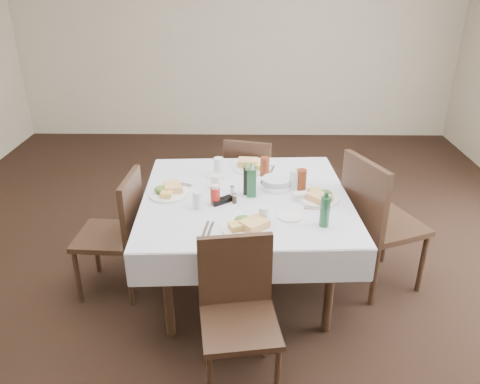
{
  "coord_description": "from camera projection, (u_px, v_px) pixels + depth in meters",
  "views": [
    {
      "loc": [
        0.14,
        -3.04,
        2.21
      ],
      "look_at": [
        0.1,
        -0.12,
        0.8
      ],
      "focal_mm": 35.0,
      "sensor_mm": 36.0,
      "label": 1
    }
  ],
  "objects": [
    {
      "name": "water_s",
      "position": [
        264.0,
        215.0,
        2.9
      ],
      "size": [
        0.06,
        0.06,
        0.11
      ],
      "color": "silver",
      "rests_on": "dining_table"
    },
    {
      "name": "dining_table",
      "position": [
        246.0,
        205.0,
        3.31
      ],
      "size": [
        1.51,
        1.51,
        0.76
      ],
      "color": "black",
      "rests_on": "ground"
    },
    {
      "name": "green_bottle",
      "position": [
        325.0,
        211.0,
        2.85
      ],
      "size": [
        0.06,
        0.06,
        0.23
      ],
      "color": "#235937",
      "rests_on": "dining_table"
    },
    {
      "name": "side_plate_a",
      "position": [
        216.0,
        175.0,
        3.59
      ],
      "size": [
        0.16,
        0.16,
        0.01
      ],
      "color": "white",
      "rests_on": "dining_table"
    },
    {
      "name": "ground_plane",
      "position": [
        228.0,
        277.0,
        3.7
      ],
      "size": [
        7.0,
        7.0,
        0.0
      ],
      "primitive_type": "plane",
      "color": "black"
    },
    {
      "name": "cutlery_w",
      "position": [
        182.0,
        184.0,
        3.44
      ],
      "size": [
        0.17,
        0.11,
        0.01
      ],
      "color": "silver",
      "rests_on": "dining_table"
    },
    {
      "name": "side_plate_b",
      "position": [
        290.0,
        216.0,
        3.0
      ],
      "size": [
        0.16,
        0.16,
        0.01
      ],
      "color": "white",
      "rests_on": "dining_table"
    },
    {
      "name": "water_e",
      "position": [
        295.0,
        179.0,
        3.36
      ],
      "size": [
        0.08,
        0.08,
        0.14
      ],
      "color": "silver",
      "rests_on": "dining_table"
    },
    {
      "name": "meal_east",
      "position": [
        319.0,
        197.0,
        3.21
      ],
      "size": [
        0.28,
        0.28,
        0.06
      ],
      "color": "white",
      "rests_on": "dining_table"
    },
    {
      "name": "water_n",
      "position": [
        219.0,
        167.0,
        3.58
      ],
      "size": [
        0.08,
        0.08,
        0.14
      ],
      "color": "silver",
      "rests_on": "dining_table"
    },
    {
      "name": "sunglasses",
      "position": [
        222.0,
        201.0,
        3.17
      ],
      "size": [
        0.15,
        0.13,
        0.03
      ],
      "color": "black",
      "rests_on": "dining_table"
    },
    {
      "name": "chair_south",
      "position": [
        238.0,
        304.0,
        2.61
      ],
      "size": [
        0.48,
        0.48,
        0.89
      ],
      "color": "black",
      "rests_on": "ground"
    },
    {
      "name": "iced_tea_a",
      "position": [
        265.0,
        166.0,
        3.57
      ],
      "size": [
        0.07,
        0.07,
        0.15
      ],
      "color": "maroon",
      "rests_on": "dining_table"
    },
    {
      "name": "cutlery_e",
      "position": [
        316.0,
        209.0,
        3.09
      ],
      "size": [
        0.17,
        0.06,
        0.01
      ],
      "color": "silver",
      "rests_on": "dining_table"
    },
    {
      "name": "chair_east",
      "position": [
        375.0,
        216.0,
        3.35
      ],
      "size": [
        0.65,
        0.65,
        1.04
      ],
      "color": "black",
      "rests_on": "ground"
    },
    {
      "name": "salt_shaker",
      "position": [
        232.0,
        191.0,
        3.27
      ],
      "size": [
        0.03,
        0.03,
        0.07
      ],
      "color": "white",
      "rests_on": "dining_table"
    },
    {
      "name": "coffee_mug",
      "position": [
        216.0,
        181.0,
        3.4
      ],
      "size": [
        0.12,
        0.12,
        0.09
      ],
      "color": "white",
      "rests_on": "dining_table"
    },
    {
      "name": "meal_north",
      "position": [
        251.0,
        166.0,
        3.71
      ],
      "size": [
        0.3,
        0.3,
        0.07
      ],
      "color": "white",
      "rests_on": "dining_table"
    },
    {
      "name": "iced_tea_b",
      "position": [
        301.0,
        179.0,
        3.35
      ],
      "size": [
        0.07,
        0.07,
        0.15
      ],
      "color": "maroon",
      "rests_on": "dining_table"
    },
    {
      "name": "bread_basket",
      "position": [
        276.0,
        183.0,
        3.38
      ],
      "size": [
        0.23,
        0.23,
        0.08
      ],
      "color": "silver",
      "rests_on": "dining_table"
    },
    {
      "name": "meal_west",
      "position": [
        169.0,
        191.0,
        3.29
      ],
      "size": [
        0.29,
        0.29,
        0.06
      ],
      "color": "white",
      "rests_on": "dining_table"
    },
    {
      "name": "ketchup_bottle",
      "position": [
        215.0,
        195.0,
        3.14
      ],
      "size": [
        0.06,
        0.06,
        0.14
      ],
      "color": "#AE1D14",
      "rests_on": "dining_table"
    },
    {
      "name": "water_w",
      "position": [
        198.0,
        200.0,
        3.08
      ],
      "size": [
        0.06,
        0.06,
        0.12
      ],
      "color": "silver",
      "rests_on": "dining_table"
    },
    {
      "name": "pepper_shaker",
      "position": [
        235.0,
        198.0,
        3.16
      ],
      "size": [
        0.03,
        0.03,
        0.07
      ],
      "color": "#413222",
      "rests_on": "dining_table"
    },
    {
      "name": "chair_west",
      "position": [
        119.0,
        227.0,
        3.35
      ],
      "size": [
        0.46,
        0.46,
        0.93
      ],
      "color": "black",
      "rests_on": "ground"
    },
    {
      "name": "oil_cruet_green",
      "position": [
        252.0,
        181.0,
        3.23
      ],
      "size": [
        0.06,
        0.06,
        0.26
      ],
      "color": "#235937",
      "rests_on": "dining_table"
    },
    {
      "name": "cutlery_n",
      "position": [
        270.0,
        170.0,
        3.68
      ],
      "size": [
        0.09,
        0.19,
        0.01
      ],
      "color": "silver",
      "rests_on": "dining_table"
    },
    {
      "name": "room_shell",
      "position": [
        225.0,
        54.0,
        2.96
      ],
      "size": [
        6.04,
        7.04,
        2.8
      ],
      "color": "beige",
      "rests_on": "ground"
    },
    {
      "name": "chair_north",
      "position": [
        249.0,
        177.0,
        4.21
      ],
      "size": [
        0.49,
        0.49,
        0.88
      ],
      "color": "black",
      "rests_on": "ground"
    },
    {
      "name": "oil_cruet_dark",
      "position": [
        247.0,
        180.0,
        3.27
      ],
      "size": [
        0.06,
        0.06,
        0.24
      ],
      "color": "black",
      "rests_on": "dining_table"
    },
    {
      "name": "meal_south",
      "position": [
        247.0,
        225.0,
        2.85
      ],
      "size": [
        0.3,
        0.3,
        0.07
      ],
      "color": "white",
      "rests_on": "dining_table"
    },
    {
      "name": "cutlery_s",
      "position": [
        208.0,
        230.0,
        2.85
      ],
      "size": [
        0.07,
        0.2,
        0.01
      ],
      "color": "silver",
      "rests_on": "dining_table"
    },
    {
      "name": "sugar_caddy",
      "position": [
        299.0,
        196.0,
        3.22
      ],
      "size": [
        0.11,
        0.08,
        0.05
      ],
      "color": "white",
      "rests_on": "dining_table"
    }
  ]
}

